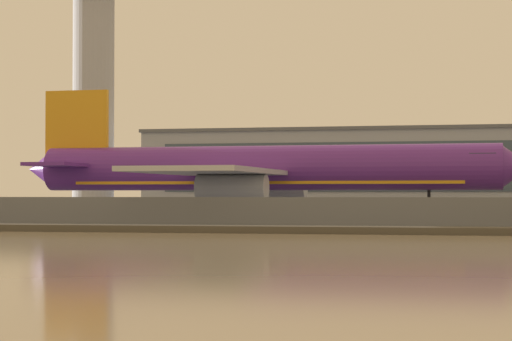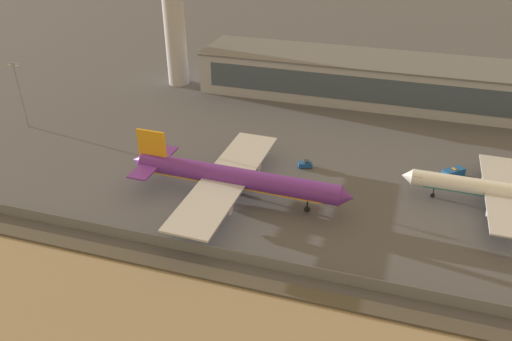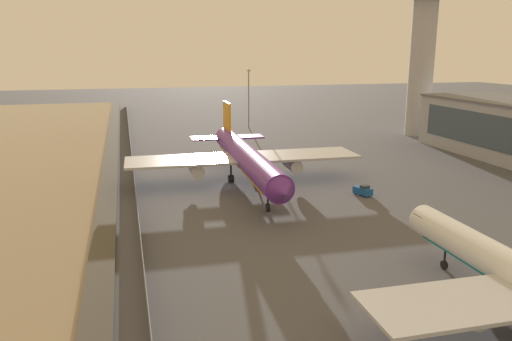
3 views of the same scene
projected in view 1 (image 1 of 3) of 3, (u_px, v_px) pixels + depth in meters
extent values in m
plane|color=#4C4C51|center=(256.00, 224.00, 91.06)|extent=(500.00, 500.00, 0.00)
cube|color=#474238|center=(195.00, 229.00, 71.04)|extent=(320.00, 3.00, 0.50)
cube|color=slate|center=(211.00, 214.00, 75.46)|extent=(280.00, 0.08, 2.49)
cylinder|color=slate|center=(211.00, 214.00, 75.46)|extent=(0.10, 0.10, 2.49)
cylinder|color=#602889|center=(265.00, 168.00, 94.58)|extent=(43.97, 5.43, 4.24)
cone|color=#602889|center=(42.00, 169.00, 100.10)|extent=(2.86, 3.89, 3.82)
cube|color=#232D3D|center=(483.00, 161.00, 89.77)|extent=(2.43, 3.67, 1.27)
cube|color=orange|center=(265.00, 180.00, 94.55)|extent=(37.36, 4.40, 0.76)
cube|color=#B7BABF|center=(268.00, 176.00, 105.31)|extent=(10.22, 21.31, 0.42)
cube|color=#B7BABF|center=(212.00, 171.00, 84.87)|extent=(10.22, 21.31, 0.42)
cylinder|color=#B7BABF|center=(277.00, 189.00, 103.33)|extent=(6.20, 2.50, 2.33)
cylinder|color=#B7BABF|center=(232.00, 187.00, 86.16)|extent=(6.20, 2.50, 2.33)
cube|color=orange|center=(77.00, 127.00, 99.29)|extent=(6.59, 0.69, 7.21)
cube|color=#602889|center=(92.00, 167.00, 102.95)|extent=(4.59, 7.84, 0.34)
cube|color=#602889|center=(60.00, 165.00, 95.45)|extent=(4.59, 7.84, 0.34)
cylinder|color=black|center=(429.00, 204.00, 90.83)|extent=(0.30, 0.30, 2.48)
cylinder|color=black|center=(429.00, 217.00, 90.80)|extent=(1.20, 0.50, 1.19)
cylinder|color=black|center=(240.00, 203.00, 97.40)|extent=(0.34, 0.34, 2.48)
cylinder|color=black|center=(240.00, 216.00, 97.37)|extent=(1.39, 0.99, 1.37)
cylinder|color=black|center=(228.00, 203.00, 93.07)|extent=(0.34, 0.34, 2.48)
cylinder|color=black|center=(228.00, 217.00, 93.04)|extent=(1.39, 0.99, 1.37)
cube|color=#19519E|center=(396.00, 212.00, 109.11)|extent=(3.55, 2.59, 1.11)
cube|color=#283847|center=(400.00, 205.00, 109.18)|extent=(1.49, 1.58, 0.50)
cylinder|color=black|center=(403.00, 215.00, 109.90)|extent=(0.73, 0.44, 0.70)
cylinder|color=black|center=(407.00, 216.00, 108.56)|extent=(0.73, 0.44, 0.70)
cylinder|color=black|center=(386.00, 216.00, 109.64)|extent=(0.73, 0.44, 0.70)
cylinder|color=black|center=(389.00, 216.00, 108.29)|extent=(0.73, 0.44, 0.70)
cylinder|color=#ADADB2|center=(93.00, 95.00, 162.76)|extent=(6.74, 6.74, 37.61)
cube|color=#9EA3AD|center=(463.00, 172.00, 154.89)|extent=(97.60, 21.75, 12.26)
cube|color=#3D4C5B|center=(462.00, 166.00, 144.20)|extent=(89.79, 0.16, 7.36)
cube|color=#5B5E63|center=(462.00, 131.00, 155.04)|extent=(98.20, 22.35, 0.50)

